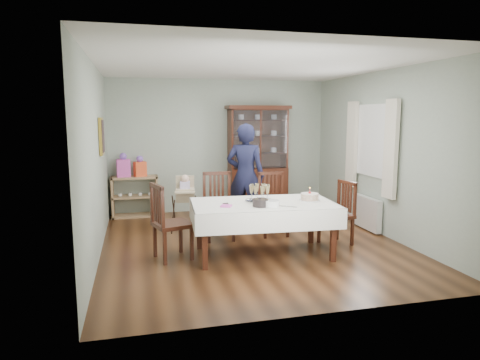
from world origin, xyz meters
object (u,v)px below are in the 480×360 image
object	(u,v)px
chair_far_right	(273,216)
birthday_cake	(310,197)
chair_end_right	(337,226)
gift_bag_pink	(123,166)
gift_bag_orange	(140,167)
dining_table	(263,229)
champagne_tray	(260,196)
high_chair	(185,208)
sideboard	(135,196)
chair_far_left	(219,219)
china_cabinet	(258,157)
chair_end_left	(171,237)
woman	(245,176)

from	to	relation	value
chair_far_right	birthday_cake	size ratio (longest dim) A/B	3.52
chair_end_right	birthday_cake	bearing A→B (deg)	-76.15
birthday_cake	chair_far_right	bearing A→B (deg)	100.97
gift_bag_pink	gift_bag_orange	bearing A→B (deg)	0.00
dining_table	champagne_tray	bearing A→B (deg)	113.49
chair_end_right	birthday_cake	xyz separation A→B (m)	(-0.58, -0.29, 0.52)
high_chair	sideboard	bearing A→B (deg)	131.55
chair_far_left	chair_end_right	size ratio (longest dim) A/B	1.09
dining_table	china_cabinet	size ratio (longest dim) A/B	0.95
sideboard	birthday_cake	distance (m)	3.82
chair_end_right	high_chair	distance (m)	2.58
high_chair	chair_far_right	bearing A→B (deg)	-17.42
chair_far_right	chair_end_right	xyz separation A→B (m)	(0.78, -0.75, -0.02)
dining_table	champagne_tray	world-z (taller)	champagne_tray
chair_end_left	woman	xyz separation A→B (m)	(1.42, 1.41, 0.61)
high_chair	woman	bearing A→B (deg)	3.19
chair_end_left	gift_bag_pink	bearing A→B (deg)	-2.86
china_cabinet	gift_bag_pink	distance (m)	2.70
champagne_tray	sideboard	bearing A→B (deg)	121.63
china_cabinet	chair_end_right	xyz separation A→B (m)	(0.52, -2.61, -0.83)
dining_table	champagne_tray	xyz separation A→B (m)	(-0.03, 0.08, 0.45)
china_cabinet	champagne_tray	bearing A→B (deg)	-105.67
sideboard	woman	distance (m)	2.37
woman	gift_bag_pink	distance (m)	2.46
chair_far_left	chair_end_left	distance (m)	1.16
chair_far_left	chair_far_right	xyz separation A→B (m)	(0.93, 0.03, -0.01)
gift_bag_pink	gift_bag_orange	xyz separation A→B (m)	(0.31, 0.00, -0.03)
dining_table	chair_far_right	bearing A→B (deg)	64.23
high_chair	dining_table	bearing A→B (deg)	-53.50
chair_far_right	champagne_tray	world-z (taller)	chair_far_right
sideboard	high_chair	bearing A→B (deg)	-55.77
china_cabinet	chair_end_left	bearing A→B (deg)	-126.75
chair_end_right	gift_bag_orange	bearing A→B (deg)	-144.27
chair_far_right	china_cabinet	bearing A→B (deg)	85.35
woman	gift_bag_orange	bearing A→B (deg)	-12.30
chair_end_left	dining_table	bearing A→B (deg)	-113.31
china_cabinet	woman	world-z (taller)	china_cabinet
chair_end_right	dining_table	bearing A→B (deg)	-91.34
china_cabinet	birthday_cake	size ratio (longest dim) A/B	7.46
chair_far_left	chair_end_right	distance (m)	1.86
gift_bag_pink	chair_far_left	bearing A→B (deg)	-51.58
chair_far_left	champagne_tray	xyz separation A→B (m)	(0.42, -0.89, 0.52)
dining_table	champagne_tray	size ratio (longest dim) A/B	5.12
sideboard	gift_bag_orange	bearing A→B (deg)	-9.73
birthday_cake	china_cabinet	bearing A→B (deg)	88.67
chair_end_left	champagne_tray	distance (m)	1.35
woman	champagne_tray	world-z (taller)	woman
chair_far_left	woman	bearing A→B (deg)	46.23
dining_table	chair_far_right	distance (m)	1.10
chair_end_right	high_chair	bearing A→B (deg)	-134.84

